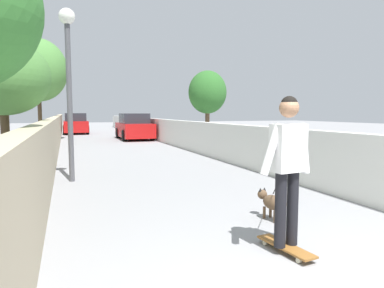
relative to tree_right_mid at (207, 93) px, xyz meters
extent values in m
plane|color=gray|center=(1.00, 4.11, -2.54)|extent=(80.00, 80.00, 0.00)
cube|color=tan|center=(-1.00, 6.82, -1.84)|extent=(48.00, 0.30, 1.40)
cube|color=silver|center=(-1.00, 1.39, -1.92)|extent=(48.00, 0.30, 1.23)
cylinder|color=brown|center=(0.00, 0.00, -1.53)|extent=(0.21, 0.21, 2.02)
ellipsoid|color=#2D6628|center=(0.00, 0.00, 0.02)|extent=(1.81, 1.81, 2.03)
cylinder|color=#473523|center=(-5.50, 7.81, -1.63)|extent=(0.21, 0.21, 1.82)
ellipsoid|color=#4C843D|center=(-5.50, 7.81, -0.04)|extent=(2.26, 2.26, 1.93)
cylinder|color=#473523|center=(6.00, 7.72, -1.03)|extent=(0.22, 0.22, 3.01)
ellipsoid|color=#4C843D|center=(6.00, 7.72, 1.42)|extent=(3.14, 3.14, 3.49)
cylinder|color=#4C4C51|center=(-6.80, 6.27, -0.74)|extent=(0.12, 0.12, 3.61)
sphere|color=silver|center=(-6.80, 6.27, 1.22)|extent=(0.36, 0.36, 0.36)
cube|color=brown|center=(-12.00, 4.03, -2.47)|extent=(0.82, 0.30, 0.02)
cylinder|color=beige|center=(-11.73, 4.14, -2.51)|extent=(0.06, 0.04, 0.06)
cylinder|color=beige|center=(-11.71, 4.00, -2.51)|extent=(0.06, 0.04, 0.06)
cylinder|color=beige|center=(-12.28, 4.07, -2.51)|extent=(0.06, 0.04, 0.06)
cylinder|color=beige|center=(-12.27, 3.93, -2.51)|extent=(0.06, 0.04, 0.06)
cylinder|color=black|center=(-12.01, 4.12, -2.03)|extent=(0.15, 0.15, 0.86)
cylinder|color=black|center=(-11.99, 3.95, -2.03)|extent=(0.15, 0.15, 0.86)
cube|color=white|center=(-12.00, 4.03, -1.33)|extent=(0.27, 0.40, 0.54)
cylinder|color=white|center=(-12.03, 4.27, -1.33)|extent=(0.12, 0.29, 0.58)
cylinder|color=white|center=(-11.97, 3.80, -1.34)|extent=(0.11, 0.19, 0.59)
sphere|color=#9E7051|center=(-12.00, 4.03, -0.88)|extent=(0.22, 0.22, 0.22)
sphere|color=black|center=(-12.00, 4.03, -0.84)|extent=(0.19, 0.19, 0.19)
ellipsoid|color=brown|center=(-10.91, 3.50, -2.27)|extent=(0.40, 0.26, 0.22)
sphere|color=brown|center=(-10.67, 3.53, -2.20)|extent=(0.15, 0.15, 0.15)
cone|color=black|center=(-10.67, 3.57, -2.12)|extent=(0.06, 0.06, 0.06)
cone|color=black|center=(-10.66, 3.49, -2.12)|extent=(0.06, 0.06, 0.06)
cylinder|color=brown|center=(-10.80, 3.57, -2.45)|extent=(0.04, 0.04, 0.18)
cylinder|color=brown|center=(-10.79, 3.45, -2.45)|extent=(0.04, 0.04, 0.18)
cylinder|color=brown|center=(-11.04, 3.54, -2.45)|extent=(0.04, 0.04, 0.18)
cylinder|color=brown|center=(-11.02, 3.42, -2.45)|extent=(0.04, 0.04, 0.18)
cylinder|color=brown|center=(-11.15, 3.47, -2.19)|extent=(0.14, 0.05, 0.13)
cylinder|color=black|center=(-11.45, 3.77, -1.82)|extent=(1.10, 0.55, 0.66)
cube|color=#B71414|center=(5.24, 2.54, -1.98)|extent=(4.01, 1.70, 0.80)
cube|color=#262B33|center=(5.24, 2.54, -1.30)|extent=(2.08, 1.50, 0.60)
cylinder|color=black|center=(6.48, 3.33, -2.22)|extent=(0.64, 0.22, 0.64)
cylinder|color=black|center=(6.48, 1.75, -2.22)|extent=(0.64, 0.22, 0.64)
cylinder|color=black|center=(4.00, 3.33, -2.22)|extent=(0.64, 0.22, 0.64)
cylinder|color=black|center=(4.00, 1.75, -2.22)|extent=(0.64, 0.22, 0.64)
cube|color=#B71414|center=(12.23, 5.67, -1.98)|extent=(3.87, 1.70, 0.80)
cube|color=#262B33|center=(12.23, 5.67, -1.30)|extent=(2.01, 1.50, 0.60)
cylinder|color=black|center=(13.43, 6.46, -2.22)|extent=(0.64, 0.22, 0.64)
cylinder|color=black|center=(13.43, 4.88, -2.22)|extent=(0.64, 0.22, 0.64)
cylinder|color=black|center=(11.02, 6.46, -2.22)|extent=(0.64, 0.22, 0.64)
cylinder|color=black|center=(11.02, 4.88, -2.22)|extent=(0.64, 0.22, 0.64)
camera|label=1|loc=(-15.23, 6.37, -0.92)|focal=32.22mm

